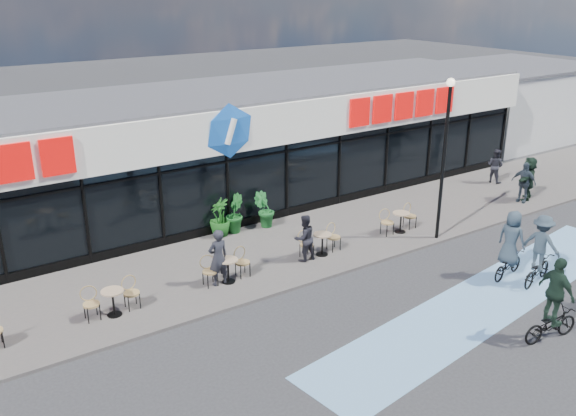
{
  "coord_description": "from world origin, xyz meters",
  "views": [
    {
      "loc": [
        -9.51,
        -11.18,
        8.58
      ],
      "look_at": [
        0.24,
        3.5,
        1.97
      ],
      "focal_mm": 38.0,
      "sensor_mm": 36.0,
      "label": 1
    }
  ],
  "objects_px": {
    "lamp_post": "(445,147)",
    "pedestrian_b": "(495,166)",
    "patron_right": "(304,238)",
    "potted_plant_mid": "(234,213)",
    "patron_left": "(218,257)",
    "potted_plant_right": "(264,210)",
    "pedestrian_a": "(524,182)",
    "cyclist_a": "(510,250)",
    "pedestrian_c": "(529,178)",
    "potted_plant_left": "(220,217)",
    "cyclist_b": "(540,254)"
  },
  "relations": [
    {
      "from": "cyclist_a",
      "to": "patron_right",
      "type": "bearing_deg",
      "value": 137.41
    },
    {
      "from": "potted_plant_right",
      "to": "cyclist_a",
      "type": "bearing_deg",
      "value": -60.31
    },
    {
      "from": "lamp_post",
      "to": "patron_right",
      "type": "bearing_deg",
      "value": 167.64
    },
    {
      "from": "lamp_post",
      "to": "cyclist_b",
      "type": "bearing_deg",
      "value": -88.7
    },
    {
      "from": "pedestrian_a",
      "to": "patron_right",
      "type": "bearing_deg",
      "value": -109.77
    },
    {
      "from": "pedestrian_c",
      "to": "potted_plant_mid",
      "type": "bearing_deg",
      "value": -43.65
    },
    {
      "from": "potted_plant_mid",
      "to": "pedestrian_c",
      "type": "xyz_separation_m",
      "value": [
        11.71,
        -3.62,
        0.21
      ]
    },
    {
      "from": "pedestrian_a",
      "to": "cyclist_b",
      "type": "distance_m",
      "value": 7.24
    },
    {
      "from": "potted_plant_left",
      "to": "potted_plant_mid",
      "type": "bearing_deg",
      "value": 2.69
    },
    {
      "from": "potted_plant_mid",
      "to": "cyclist_a",
      "type": "distance_m",
      "value": 9.3
    },
    {
      "from": "potted_plant_mid",
      "to": "cyclist_b",
      "type": "xyz_separation_m",
      "value": [
        5.73,
        -8.36,
        0.18
      ]
    },
    {
      "from": "potted_plant_right",
      "to": "lamp_post",
      "type": "bearing_deg",
      "value": -43.08
    },
    {
      "from": "patron_left",
      "to": "pedestrian_a",
      "type": "distance_m",
      "value": 13.63
    },
    {
      "from": "potted_plant_mid",
      "to": "potted_plant_right",
      "type": "relative_size",
      "value": 1.04
    },
    {
      "from": "patron_left",
      "to": "cyclist_b",
      "type": "xyz_separation_m",
      "value": [
        8.07,
        -5.05,
        -0.01
      ]
    },
    {
      "from": "potted_plant_left",
      "to": "potted_plant_mid",
      "type": "xyz_separation_m",
      "value": [
        0.58,
        0.03,
        0.02
      ]
    },
    {
      "from": "potted_plant_mid",
      "to": "patron_left",
      "type": "height_order",
      "value": "patron_left"
    },
    {
      "from": "pedestrian_b",
      "to": "cyclist_a",
      "type": "relative_size",
      "value": 0.71
    },
    {
      "from": "pedestrian_a",
      "to": "cyclist_b",
      "type": "relative_size",
      "value": 0.76
    },
    {
      "from": "cyclist_a",
      "to": "cyclist_b",
      "type": "bearing_deg",
      "value": -63.28
    },
    {
      "from": "potted_plant_mid",
      "to": "patron_right",
      "type": "xyz_separation_m",
      "value": [
        0.71,
        -3.35,
        0.08
      ]
    },
    {
      "from": "cyclist_b",
      "to": "pedestrian_b",
      "type": "bearing_deg",
      "value": 46.1
    },
    {
      "from": "potted_plant_left",
      "to": "patron_right",
      "type": "xyz_separation_m",
      "value": [
        1.29,
        -3.32,
        0.1
      ]
    },
    {
      "from": "lamp_post",
      "to": "pedestrian_b",
      "type": "relative_size",
      "value": 3.61
    },
    {
      "from": "pedestrian_a",
      "to": "cyclist_a",
      "type": "distance_m",
      "value": 7.09
    },
    {
      "from": "pedestrian_b",
      "to": "cyclist_a",
      "type": "bearing_deg",
      "value": 122.45
    },
    {
      "from": "potted_plant_mid",
      "to": "pedestrian_c",
      "type": "relative_size",
      "value": 0.77
    },
    {
      "from": "potted_plant_left",
      "to": "cyclist_a",
      "type": "distance_m",
      "value": 9.62
    },
    {
      "from": "potted_plant_right",
      "to": "pedestrian_a",
      "type": "xyz_separation_m",
      "value": [
        10.14,
        -3.5,
        0.17
      ]
    },
    {
      "from": "patron_left",
      "to": "cyclist_b",
      "type": "height_order",
      "value": "cyclist_b"
    },
    {
      "from": "pedestrian_a",
      "to": "patron_left",
      "type": "bearing_deg",
      "value": -109.46
    },
    {
      "from": "cyclist_b",
      "to": "patron_right",
      "type": "bearing_deg",
      "value": 135.0
    },
    {
      "from": "lamp_post",
      "to": "patron_right",
      "type": "xyz_separation_m",
      "value": [
        -4.92,
        1.08,
        -2.49
      ]
    },
    {
      "from": "lamp_post",
      "to": "patron_left",
      "type": "bearing_deg",
      "value": 172.07
    },
    {
      "from": "potted_plant_right",
      "to": "cyclist_b",
      "type": "xyz_separation_m",
      "value": [
        4.59,
        -8.15,
        0.2
      ]
    },
    {
      "from": "patron_left",
      "to": "patron_right",
      "type": "distance_m",
      "value": 3.06
    },
    {
      "from": "potted_plant_mid",
      "to": "cyclist_b",
      "type": "relative_size",
      "value": 0.63
    },
    {
      "from": "patron_right",
      "to": "potted_plant_left",
      "type": "bearing_deg",
      "value": -69.43
    },
    {
      "from": "lamp_post",
      "to": "cyclist_a",
      "type": "relative_size",
      "value": 2.58
    },
    {
      "from": "pedestrian_b",
      "to": "cyclist_b",
      "type": "bearing_deg",
      "value": 127.31
    },
    {
      "from": "lamp_post",
      "to": "pedestrian_b",
      "type": "height_order",
      "value": "lamp_post"
    },
    {
      "from": "potted_plant_right",
      "to": "pedestrian_b",
      "type": "bearing_deg",
      "value": -6.08
    },
    {
      "from": "pedestrian_a",
      "to": "pedestrian_b",
      "type": "height_order",
      "value": "pedestrian_a"
    },
    {
      "from": "potted_plant_left",
      "to": "patron_left",
      "type": "xyz_separation_m",
      "value": [
        -1.77,
        -3.29,
        0.2
      ]
    },
    {
      "from": "lamp_post",
      "to": "patron_left",
      "type": "distance_m",
      "value": 8.41
    },
    {
      "from": "potted_plant_right",
      "to": "potted_plant_mid",
      "type": "bearing_deg",
      "value": 169.31
    },
    {
      "from": "pedestrian_a",
      "to": "lamp_post",
      "type": "bearing_deg",
      "value": -100.58
    },
    {
      "from": "potted_plant_mid",
      "to": "patron_left",
      "type": "distance_m",
      "value": 4.07
    },
    {
      "from": "potted_plant_left",
      "to": "patron_right",
      "type": "height_order",
      "value": "patron_right"
    },
    {
      "from": "lamp_post",
      "to": "potted_plant_mid",
      "type": "distance_m",
      "value": 7.62
    }
  ]
}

